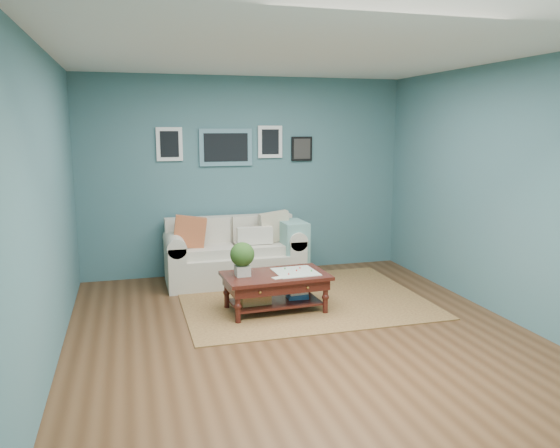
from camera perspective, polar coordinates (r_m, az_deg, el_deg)
name	(u,v)px	position (r m, az deg, el deg)	size (l,w,h in m)	color
room_shell	(300,197)	(5.24, 2.06, 2.82)	(5.00, 5.02, 2.70)	brown
area_rug	(302,299)	(6.55, 2.31, -7.83)	(2.81, 2.25, 0.01)	brown
loveseat	(240,253)	(7.24, -4.25, -3.03)	(1.82, 0.82, 0.93)	beige
coffee_table	(270,281)	(6.04, -1.06, -5.94)	(1.17, 0.72, 0.80)	#36100E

